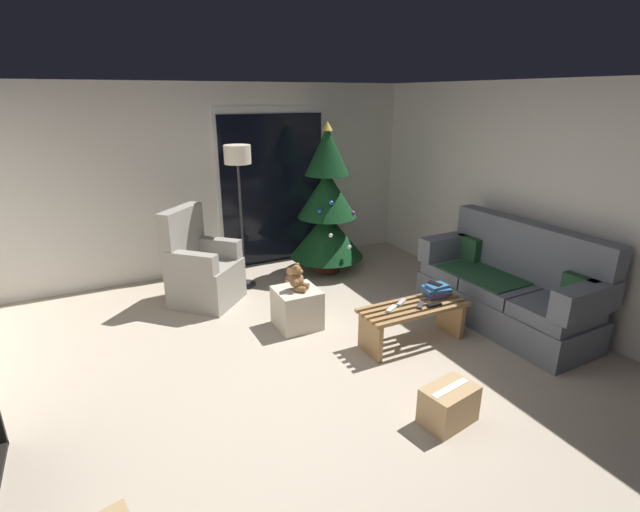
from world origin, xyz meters
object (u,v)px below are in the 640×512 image
remote_graphite (420,305)px  remote_black (434,305)px  remote_white (391,309)px  book_stack (436,291)px  teddy_bear_chestnut (297,279)px  coffee_table (413,318)px  cardboard_box_taped_mid_floor (449,405)px  armchair (202,270)px  teddy_bear_honey_by_tree (291,278)px  remote_silver (401,302)px  cell_phone (435,284)px  couch (508,288)px  christmas_tree (327,208)px  ottoman (297,308)px  floor_lamp (238,169)px

remote_graphite → remote_black: (0.12, -0.06, 0.00)m
remote_white → remote_black: same height
book_stack → teddy_bear_chestnut: bearing=147.7°
coffee_table → cardboard_box_taped_mid_floor: size_ratio=2.44×
remote_black → book_stack: 0.23m
cardboard_box_taped_mid_floor → remote_white: bearing=78.1°
coffee_table → remote_white: (-0.25, 0.02, 0.15)m
armchair → cardboard_box_taped_mid_floor: bearing=-68.9°
teddy_bear_chestnut → teddy_bear_honey_by_tree: bearing=70.9°
remote_white → remote_silver: (0.17, 0.08, 0.00)m
remote_black → cell_phone: 0.27m
book_stack → teddy_bear_chestnut: size_ratio=0.99×
couch → armchair: armchair is taller
remote_silver → coffee_table: bearing=7.5°
couch → christmas_tree: (-1.03, 2.23, 0.50)m
couch → book_stack: couch is taller
ottoman → teddy_bear_chestnut: bearing=-43.3°
ottoman → teddy_bear_chestnut: size_ratio=1.54×
remote_graphite → cell_phone: bearing=-110.0°
christmas_tree → armchair: size_ratio=1.80×
couch → remote_graphite: (-1.14, 0.04, 0.02)m
cell_phone → christmas_tree: size_ratio=0.07×
christmas_tree → cardboard_box_taped_mid_floor: christmas_tree is taller
coffee_table → remote_graphite: size_ratio=7.05×
floor_lamp → couch: bearing=-45.2°
cell_phone → remote_black: bearing=-145.3°
remote_graphite → christmas_tree: bearing=-48.3°
remote_white → cell_phone: (0.57, 0.07, 0.13)m
floor_lamp → coffee_table: bearing=-64.3°
book_stack → ottoman: 1.45m
coffee_table → floor_lamp: size_ratio=0.62×
couch → coffee_table: 1.19m
remote_black → armchair: armchair is taller
remote_white → floor_lamp: floor_lamp is taller
floor_lamp → teddy_bear_honey_by_tree: bearing=-32.9°
armchair → ottoman: bearing=-54.9°
remote_graphite → teddy_bear_chestnut: (-0.92, 0.86, 0.13)m
remote_graphite → ottoman: 1.29m
remote_silver → teddy_bear_honey_by_tree: bearing=162.5°
remote_white → book_stack: book_stack is taller
remote_white → cardboard_box_taped_mid_floor: (-0.23, -1.10, -0.27)m
teddy_bear_honey_by_tree → book_stack: bearing=-64.2°
couch → remote_graphite: 1.14m
book_stack → couch: bearing=-9.9°
armchair → floor_lamp: 1.28m
coffee_table → ottoman: bearing=136.7°
teddy_bear_chestnut → teddy_bear_honey_by_tree: 1.14m
remote_white → book_stack: (0.57, 0.05, 0.06)m
armchair → floor_lamp: bearing=23.8°
remote_black → remote_silver: bearing=-127.5°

